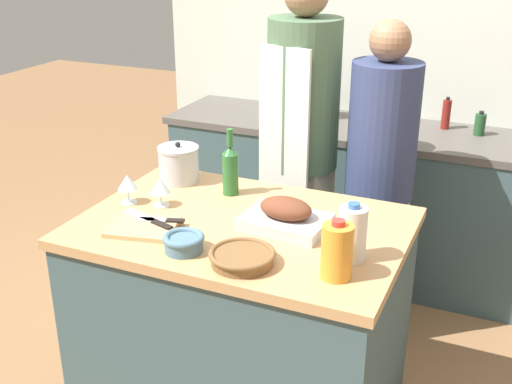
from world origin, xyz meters
TOP-DOWN VIEW (x-y plane):
  - kitchen_island at (0.00, 0.00)m, footprint 1.24×0.86m
  - back_counter at (0.00, 1.46)m, footprint 2.14×0.60m
  - back_wall at (0.00, 1.81)m, footprint 2.64×0.10m
  - roasting_pan at (0.16, 0.03)m, footprint 0.33×0.25m
  - wicker_basket at (0.13, -0.29)m, footprint 0.23×0.23m
  - cutting_board at (-0.32, -0.20)m, footprint 0.28×0.25m
  - stock_pot at (-0.44, 0.29)m, footprint 0.18×0.18m
  - mixing_bowl at (-0.09, -0.29)m, footprint 0.15×0.15m
  - juice_jug at (0.45, -0.25)m, footprint 0.10×0.10m
  - milk_jug at (0.46, -0.11)m, footprint 0.10×0.10m
  - wine_bottle_green at (-0.17, 0.25)m, footprint 0.07×0.07m
  - wine_glass_left at (-0.51, -0.01)m, footprint 0.08×0.08m
  - wine_glass_right at (-0.37, 0.02)m, footprint 0.08×0.08m
  - knife_chef at (-0.32, -0.15)m, footprint 0.25×0.10m
  - knife_paring at (-0.27, -0.14)m, footprint 0.18×0.09m
  - stand_mixer at (-0.27, 1.51)m, footprint 0.18×0.14m
  - condiment_bottle_tall at (0.70, 1.56)m, footprint 0.06×0.06m
  - condiment_bottle_short at (0.51, 1.61)m, footprint 0.05×0.05m
  - person_cook_aproned at (-0.06, 0.83)m, footprint 0.35×0.37m
  - person_cook_guest at (0.34, 0.82)m, footprint 0.32×0.32m

SIDE VIEW (x-z plane):
  - back_counter at x=0.00m, z-range 0.00..0.91m
  - kitchen_island at x=0.00m, z-range 0.00..0.92m
  - person_cook_guest at x=0.34m, z-range 0.09..1.68m
  - cutting_board at x=-0.32m, z-range 0.91..0.93m
  - knife_paring at x=-0.27m, z-range 0.93..0.94m
  - knife_chef at x=-0.32m, z-range 0.93..0.94m
  - wicker_basket at x=0.13m, z-range 0.92..0.96m
  - mixing_bowl at x=-0.09m, z-range 0.92..0.98m
  - roasting_pan at x=0.16m, z-range 0.90..1.02m
  - condiment_bottle_tall at x=0.70m, z-range 0.90..1.03m
  - condiment_bottle_short at x=0.51m, z-range 0.90..1.08m
  - stock_pot at x=-0.44m, z-range 0.90..1.09m
  - person_cook_aproned at x=-0.06m, z-range 0.10..1.89m
  - wine_glass_right at x=-0.37m, z-range 0.94..1.06m
  - wine_glass_left at x=-0.51m, z-range 0.94..1.06m
  - juice_jug at x=0.45m, z-range 0.91..1.11m
  - milk_jug at x=0.46m, z-range 0.91..1.12m
  - wine_bottle_green at x=-0.17m, z-range 0.88..1.17m
  - stand_mixer at x=-0.27m, z-range 0.88..1.21m
  - back_wall at x=0.00m, z-range 0.00..2.55m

